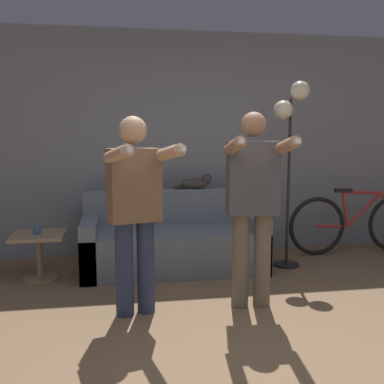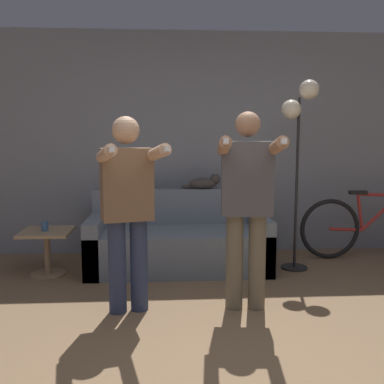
% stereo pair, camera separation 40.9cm
% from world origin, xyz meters
% --- Properties ---
extents(ground_plane, '(16.00, 16.00, 0.00)m').
position_xyz_m(ground_plane, '(0.00, 0.00, 0.00)').
color(ground_plane, '#846647').
extents(wall_back, '(10.00, 0.05, 2.60)m').
position_xyz_m(wall_back, '(0.00, 2.75, 1.30)').
color(wall_back, gray).
rests_on(wall_back, ground_plane).
extents(couch, '(1.87, 0.84, 0.81)m').
position_xyz_m(couch, '(-0.24, 2.06, 0.27)').
color(couch, slate).
rests_on(couch, ground_plane).
extents(person_left, '(0.57, 0.74, 1.56)m').
position_xyz_m(person_left, '(-0.68, 0.89, 0.89)').
color(person_left, '#2D3856').
rests_on(person_left, ground_plane).
extents(person_right, '(0.52, 0.70, 1.59)m').
position_xyz_m(person_right, '(0.27, 0.89, 0.92)').
color(person_right, '#6B604C').
rests_on(person_right, ground_plane).
extents(cat, '(0.44, 0.14, 0.17)m').
position_xyz_m(cat, '(0.07, 2.37, 0.88)').
color(cat, '#3D3833').
rests_on(cat, couch).
extents(floor_lamp, '(0.38, 0.28, 1.96)m').
position_xyz_m(floor_lamp, '(1.00, 1.96, 1.55)').
color(floor_lamp, black).
rests_on(floor_lamp, ground_plane).
extents(side_table, '(0.49, 0.49, 0.46)m').
position_xyz_m(side_table, '(-1.57, 1.91, 0.33)').
color(side_table, '#A38460').
rests_on(side_table, ground_plane).
extents(cup, '(0.07, 0.07, 0.09)m').
position_xyz_m(cup, '(-1.58, 1.90, 0.50)').
color(cup, '#3D6693').
rests_on(cup, side_table).
extents(bicycle, '(1.69, 0.07, 0.78)m').
position_xyz_m(bicycle, '(1.99, 2.31, 0.36)').
color(bicycle, black).
rests_on(bicycle, ground_plane).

